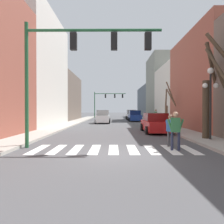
{
  "coord_description": "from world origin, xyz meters",
  "views": [
    {
      "loc": [
        -0.0,
        -9.17,
        1.91
      ],
      "look_at": [
        -0.23,
        21.48,
        1.54
      ],
      "focal_mm": 35.0,
      "sensor_mm": 36.0,
      "label": 1
    }
  ],
  "objects_px": {
    "car_parked_left_near": "(103,117)",
    "car_parked_left_far": "(135,116)",
    "street_lamp_right_corner": "(211,88)",
    "car_parked_right_near": "(155,123)",
    "street_tree_right_far": "(168,108)",
    "traffic_signal_near": "(77,55)",
    "pedestrian_on_left_sidewalk": "(156,115)",
    "street_tree_right_near": "(212,87)",
    "car_driving_toward_lane": "(131,115)",
    "traffic_signal_far": "(107,98)",
    "pedestrian_waiting_at_curb": "(170,128)",
    "pedestrian_crossing_street": "(176,127)"
  },
  "relations": [
    {
      "from": "street_lamp_right_corner",
      "to": "car_parked_right_near",
      "type": "xyz_separation_m",
      "value": [
        -2.26,
        5.21,
        -2.38
      ]
    },
    {
      "from": "street_lamp_right_corner",
      "to": "car_parked_left_far",
      "type": "distance_m",
      "value": 22.56
    },
    {
      "from": "car_parked_right_near",
      "to": "street_tree_right_far",
      "type": "xyz_separation_m",
      "value": [
        2.14,
        4.49,
        1.28
      ]
    },
    {
      "from": "car_driving_toward_lane",
      "to": "pedestrian_waiting_at_curb",
      "type": "height_order",
      "value": "car_driving_toward_lane"
    },
    {
      "from": "street_lamp_right_corner",
      "to": "car_driving_toward_lane",
      "type": "distance_m",
      "value": 29.19
    },
    {
      "from": "street_lamp_right_corner",
      "to": "car_parked_left_near",
      "type": "height_order",
      "value": "street_lamp_right_corner"
    },
    {
      "from": "car_driving_toward_lane",
      "to": "car_parked_left_far",
      "type": "bearing_deg",
      "value": 179.89
    },
    {
      "from": "pedestrian_crossing_street",
      "to": "street_tree_right_near",
      "type": "xyz_separation_m",
      "value": [
        3.01,
        3.01,
        2.19
      ]
    },
    {
      "from": "car_parked_left_near",
      "to": "street_tree_right_far",
      "type": "relative_size",
      "value": 0.91
    },
    {
      "from": "car_parked_left_near",
      "to": "car_parked_right_near",
      "type": "relative_size",
      "value": 0.86
    },
    {
      "from": "traffic_signal_far",
      "to": "street_tree_right_near",
      "type": "distance_m",
      "value": 37.05
    },
    {
      "from": "street_lamp_right_corner",
      "to": "pedestrian_on_left_sidewalk",
      "type": "distance_m",
      "value": 13.72
    },
    {
      "from": "traffic_signal_near",
      "to": "street_lamp_right_corner",
      "type": "bearing_deg",
      "value": 15.47
    },
    {
      "from": "car_parked_left_near",
      "to": "car_parked_left_far",
      "type": "xyz_separation_m",
      "value": [
        4.88,
        5.1,
        -0.02
      ]
    },
    {
      "from": "street_tree_right_near",
      "to": "street_lamp_right_corner",
      "type": "bearing_deg",
      "value": -122.59
    },
    {
      "from": "car_driving_toward_lane",
      "to": "pedestrian_on_left_sidewalk",
      "type": "bearing_deg",
      "value": -173.74
    },
    {
      "from": "street_lamp_right_corner",
      "to": "car_parked_right_near",
      "type": "relative_size",
      "value": 0.86
    },
    {
      "from": "car_driving_toward_lane",
      "to": "street_tree_right_far",
      "type": "xyz_separation_m",
      "value": [
        2.16,
        -19.31,
        1.2
      ]
    },
    {
      "from": "car_driving_toward_lane",
      "to": "car_parked_right_near",
      "type": "distance_m",
      "value": 23.8
    },
    {
      "from": "car_parked_left_near",
      "to": "street_tree_right_far",
      "type": "bearing_deg",
      "value": 43.14
    },
    {
      "from": "street_tree_right_far",
      "to": "car_driving_toward_lane",
      "type": "bearing_deg",
      "value": 96.39
    },
    {
      "from": "pedestrian_on_left_sidewalk",
      "to": "street_tree_right_near",
      "type": "distance_m",
      "value": 13.46
    },
    {
      "from": "traffic_signal_near",
      "to": "street_tree_right_near",
      "type": "distance_m",
      "value": 8.18
    },
    {
      "from": "car_parked_left_near",
      "to": "street_tree_right_far",
      "type": "xyz_separation_m",
      "value": [
        7.05,
        -7.53,
        1.21
      ]
    },
    {
      "from": "traffic_signal_far",
      "to": "car_parked_left_near",
      "type": "xyz_separation_m",
      "value": [
        0.14,
        -19.33,
        -3.55
      ]
    },
    {
      "from": "pedestrian_on_left_sidewalk",
      "to": "street_tree_right_far",
      "type": "xyz_separation_m",
      "value": [
        0.47,
        -3.87,
        0.85
      ]
    },
    {
      "from": "car_parked_left_near",
      "to": "car_parked_left_far",
      "type": "height_order",
      "value": "car_parked_left_near"
    },
    {
      "from": "traffic_signal_far",
      "to": "street_tree_right_far",
      "type": "height_order",
      "value": "traffic_signal_far"
    },
    {
      "from": "street_tree_right_far",
      "to": "traffic_signal_near",
      "type": "bearing_deg",
      "value": -122.13
    },
    {
      "from": "pedestrian_waiting_at_curb",
      "to": "car_driving_toward_lane",
      "type": "bearing_deg",
      "value": -28.79
    },
    {
      "from": "car_parked_left_near",
      "to": "pedestrian_waiting_at_curb",
      "type": "bearing_deg",
      "value": 12.94
    },
    {
      "from": "car_parked_left_near",
      "to": "pedestrian_crossing_street",
      "type": "height_order",
      "value": "car_parked_left_near"
    },
    {
      "from": "car_driving_toward_lane",
      "to": "pedestrian_on_left_sidewalk",
      "type": "xyz_separation_m",
      "value": [
        1.69,
        -15.43,
        0.35
      ]
    },
    {
      "from": "car_parked_left_far",
      "to": "street_tree_right_near",
      "type": "height_order",
      "value": "street_tree_right_near"
    },
    {
      "from": "street_lamp_right_corner",
      "to": "street_tree_right_far",
      "type": "distance_m",
      "value": 9.76
    },
    {
      "from": "car_driving_toward_lane",
      "to": "car_parked_left_near",
      "type": "height_order",
      "value": "car_driving_toward_lane"
    },
    {
      "from": "pedestrian_waiting_at_curb",
      "to": "car_parked_left_near",
      "type": "bearing_deg",
      "value": -14.87
    },
    {
      "from": "car_parked_right_near",
      "to": "pedestrian_on_left_sidewalk",
      "type": "relative_size",
      "value": 2.77
    },
    {
      "from": "car_parked_right_near",
      "to": "pedestrian_waiting_at_curb",
      "type": "distance_m",
      "value": 7.01
    },
    {
      "from": "car_parked_left_far",
      "to": "pedestrian_on_left_sidewalk",
      "type": "distance_m",
      "value": 8.93
    },
    {
      "from": "traffic_signal_far",
      "to": "pedestrian_waiting_at_curb",
      "type": "xyz_separation_m",
      "value": [
        4.51,
        -38.33,
        -3.41
      ]
    },
    {
      "from": "car_parked_left_far",
      "to": "car_parked_right_near",
      "type": "distance_m",
      "value": 17.12
    },
    {
      "from": "car_parked_right_near",
      "to": "pedestrian_waiting_at_curb",
      "type": "relative_size",
      "value": 2.97
    },
    {
      "from": "traffic_signal_far",
      "to": "car_parked_left_far",
      "type": "relative_size",
      "value": 1.59
    },
    {
      "from": "street_lamp_right_corner",
      "to": "car_driving_toward_lane",
      "type": "relative_size",
      "value": 0.87
    },
    {
      "from": "traffic_signal_far",
      "to": "pedestrian_on_left_sidewalk",
      "type": "bearing_deg",
      "value": -73.68
    },
    {
      "from": "traffic_signal_near",
      "to": "pedestrian_on_left_sidewalk",
      "type": "bearing_deg",
      "value": 66.12
    },
    {
      "from": "car_parked_left_near",
      "to": "street_tree_right_near",
      "type": "distance_m",
      "value": 18.62
    },
    {
      "from": "car_parked_left_far",
      "to": "street_tree_right_near",
      "type": "distance_m",
      "value": 22.3
    },
    {
      "from": "car_parked_right_near",
      "to": "pedestrian_crossing_street",
      "type": "height_order",
      "value": "pedestrian_crossing_street"
    }
  ]
}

